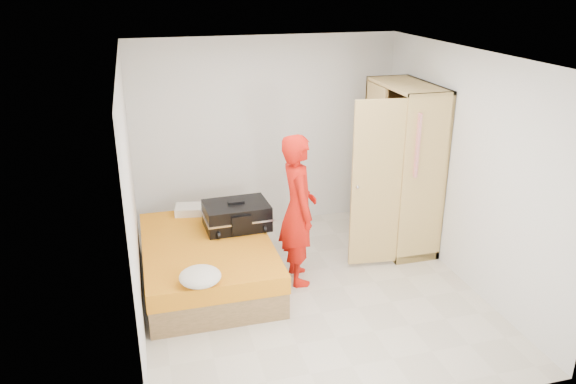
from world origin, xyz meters
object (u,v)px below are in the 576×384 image
object	(u,v)px
bed	(208,261)
wardrobe	(400,172)
suitcase	(237,216)
round_cushion	(200,277)
person	(298,210)

from	to	relation	value
bed	wardrobe	xyz separation A→B (m)	(2.50, 0.32, 0.75)
suitcase	round_cushion	bearing A→B (deg)	-118.13
bed	person	bearing A→B (deg)	-12.22
bed	person	xyz separation A→B (m)	(1.01, -0.22, 0.62)
person	suitcase	xyz separation A→B (m)	(-0.61, 0.53, -0.22)
wardrobe	person	size ratio (longest dim) A/B	1.21
bed	round_cushion	distance (m)	0.97
person	bed	bearing A→B (deg)	80.43
person	round_cushion	distance (m)	1.40
wardrobe	round_cushion	world-z (taller)	wardrobe
bed	suitcase	xyz separation A→B (m)	(0.40, 0.31, 0.40)
person	suitcase	world-z (taller)	person
person	suitcase	bearing A→B (deg)	51.73
bed	person	world-z (taller)	person
round_cushion	person	bearing A→B (deg)	29.79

